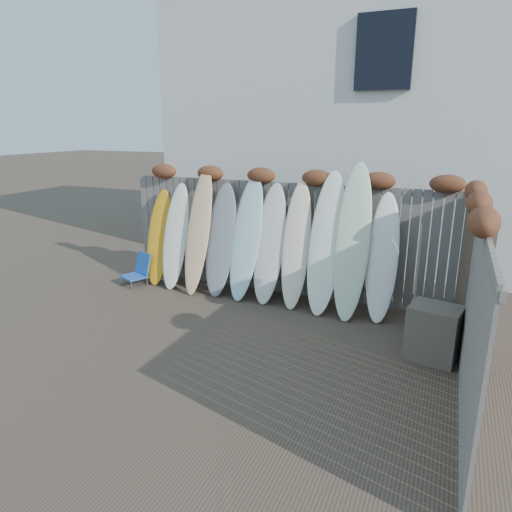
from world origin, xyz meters
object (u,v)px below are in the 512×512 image
at_px(beach_chair, 138,270).
at_px(wooden_crate, 434,332).
at_px(lattice_panel, 471,284).
at_px(surfboard_0, 159,237).

distance_m(beach_chair, wooden_crate, 5.42).
height_order(wooden_crate, lattice_panel, lattice_panel).
relative_size(beach_chair, lattice_panel, 0.30).
bearing_deg(surfboard_0, lattice_panel, -14.16).
height_order(beach_chair, wooden_crate, wooden_crate).
distance_m(wooden_crate, lattice_panel, 0.77).
xyz_separation_m(lattice_panel, surfboard_0, (-5.39, 0.97, -0.12)).
bearing_deg(beach_chair, surfboard_0, 41.00).
bearing_deg(surfboard_0, wooden_crate, -17.10).
distance_m(wooden_crate, surfboard_0, 5.18).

